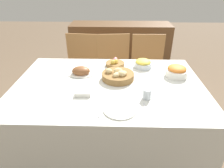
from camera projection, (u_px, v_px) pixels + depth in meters
The scene contains 17 objects.
ground_plane at pixel (109, 147), 2.07m from camera, with size 12.00×12.00×0.00m, color brown.
dining_table at pixel (109, 118), 1.88m from camera, with size 1.60×1.09×0.76m.
chair_far_left at pixel (81, 68), 2.63m from camera, with size 0.46×0.46×0.91m.
chair_far_center at pixel (114, 68), 2.62m from camera, with size 0.46×0.46×0.91m.
chair_far_right at pixel (148, 68), 2.61m from camera, with size 0.42×0.42×0.91m.
sideboard at pixel (120, 52), 3.27m from camera, with size 1.54×0.44×0.90m.
bread_basket at pixel (118, 75), 1.75m from camera, with size 0.28×0.28×0.10m.
egg_basket at pixel (115, 63), 2.01m from camera, with size 0.19×0.19×0.08m.
ham_platter at pixel (81, 72), 1.84m from camera, with size 0.25×0.18×0.08m.
carrot_bowl at pixel (177, 71), 1.80m from camera, with size 0.19×0.19×0.10m.
pineapple_bowl at pixel (143, 63), 1.97m from camera, with size 0.18×0.18×0.08m.
dinner_plate at pixel (120, 109), 1.37m from camera, with size 0.23×0.23×0.01m.
fork at pixel (100, 109), 1.37m from camera, with size 0.01×0.17×0.00m.
knife at pixel (140, 110), 1.37m from camera, with size 0.01×0.17×0.00m.
spoon at pixel (145, 110), 1.37m from camera, with size 0.01×0.17×0.00m.
drinking_cup at pixel (147, 94), 1.48m from camera, with size 0.06×0.06×0.08m.
butter_dish at pixel (83, 93), 1.53m from camera, with size 0.12×0.07×0.03m.
Camera 1 is at (0.07, -1.48, 1.58)m, focal length 32.00 mm.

